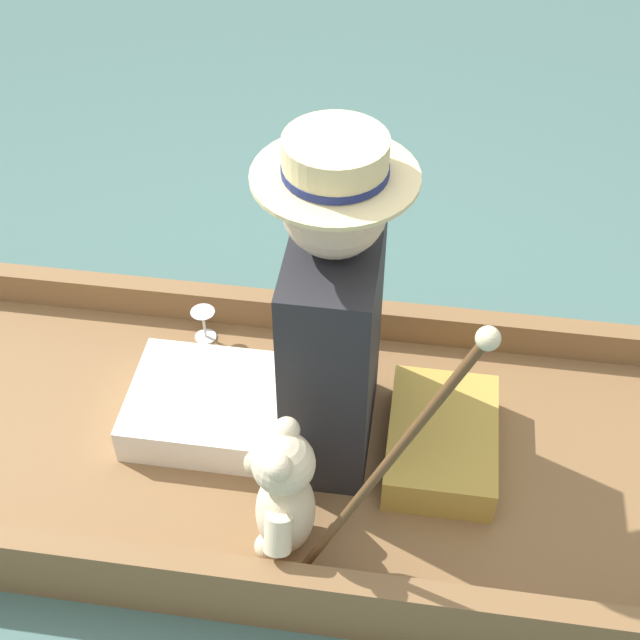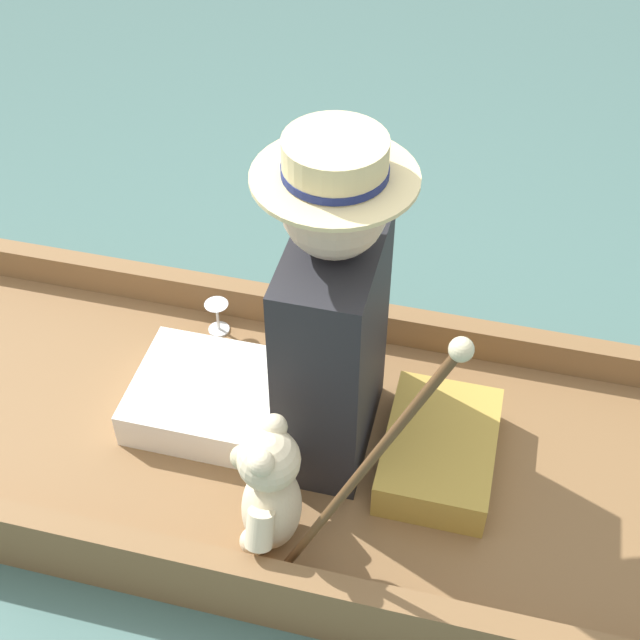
# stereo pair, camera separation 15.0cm
# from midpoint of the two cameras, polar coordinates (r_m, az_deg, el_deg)

# --- Properties ---
(ground_plane) EXTENTS (16.00, 16.00, 0.00)m
(ground_plane) POSITION_cam_midpoint_polar(r_m,az_deg,el_deg) (2.49, -3.90, -9.33)
(ground_plane) COLOR #476B66
(punt_boat) EXTENTS (0.95, 2.49, 0.21)m
(punt_boat) POSITION_cam_midpoint_polar(r_m,az_deg,el_deg) (2.44, -3.98, -8.42)
(punt_boat) COLOR brown
(punt_boat) RESTS_ON ground_plane
(seat_cushion) EXTENTS (0.40, 0.28, 0.11)m
(seat_cushion) POSITION_cam_midpoint_polar(r_m,az_deg,el_deg) (2.34, 5.97, -7.76)
(seat_cushion) COLOR #B7933D
(seat_cushion) RESTS_ON punt_boat
(seated_person) EXTENTS (0.39, 0.72, 0.93)m
(seated_person) POSITION_cam_midpoint_polar(r_m,az_deg,el_deg) (2.15, -2.82, -0.95)
(seated_person) COLOR white
(seated_person) RESTS_ON punt_boat
(teddy_bear) EXTENTS (0.27, 0.16, 0.39)m
(teddy_bear) POSITION_cam_midpoint_polar(r_m,az_deg,el_deg) (2.08, -4.45, -11.21)
(teddy_bear) COLOR beige
(teddy_bear) RESTS_ON punt_boat
(wine_glass) EXTENTS (0.07, 0.07, 0.11)m
(wine_glass) POSITION_cam_midpoint_polar(r_m,az_deg,el_deg) (2.63, -9.09, 0.02)
(wine_glass) COLOR silver
(wine_glass) RESTS_ON punt_boat
(walking_cane) EXTENTS (0.04, 0.36, 0.86)m
(walking_cane) POSITION_cam_midpoint_polar(r_m,az_deg,el_deg) (1.75, 2.43, -8.56)
(walking_cane) COLOR brown
(walking_cane) RESTS_ON punt_boat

